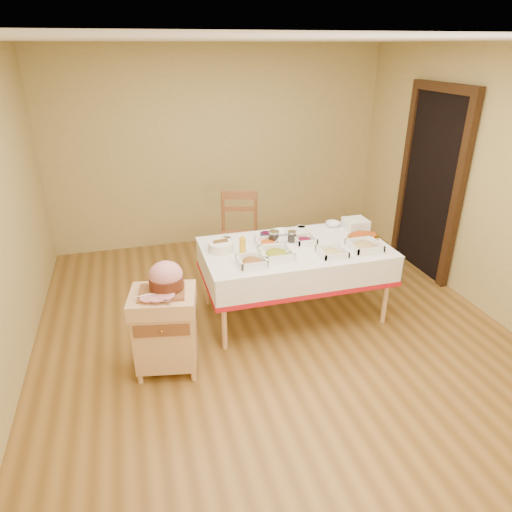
{
  "coord_description": "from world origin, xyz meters",
  "views": [
    {
      "loc": [
        -1.19,
        -3.56,
        2.57
      ],
      "look_at": [
        -0.13,
        0.2,
        0.76
      ],
      "focal_mm": 32.0,
      "sensor_mm": 36.0,
      "label": 1
    }
  ],
  "objects": [
    {
      "name": "bowl_small_imported",
      "position": [
        0.89,
        0.71,
        0.78
      ],
      "size": [
        0.2,
        0.2,
        0.05
      ],
      "primitive_type": "imported",
      "rotation": [
        0.0,
        0.0,
        0.36
      ],
      "color": "white",
      "rests_on": "dining_table"
    },
    {
      "name": "butcher_cart",
      "position": [
        -1.05,
        -0.27,
        0.43
      ],
      "size": [
        0.6,
        0.53,
        0.75
      ],
      "color": "#E4B37D",
      "rests_on": "ground"
    },
    {
      "name": "dining_chair",
      "position": [
        -0.02,
        1.31,
        0.52
      ],
      "size": [
        0.55,
        0.54,
        1.01
      ],
      "color": "brown",
      "rests_on": "ground"
    },
    {
      "name": "mustard_bottle",
      "position": [
        -0.24,
        0.28,
        0.85
      ],
      "size": [
        0.06,
        0.06,
        0.19
      ],
      "color": "gold",
      "rests_on": "dining_table"
    },
    {
      "name": "doorway",
      "position": [
        2.2,
        0.9,
        1.11
      ],
      "size": [
        0.09,
        1.1,
        2.2
      ],
      "color": "black",
      "rests_on": "ground"
    },
    {
      "name": "small_bowl_left",
      "position": [
        -0.33,
        0.59,
        0.79
      ],
      "size": [
        0.11,
        0.11,
        0.05
      ],
      "color": "white",
      "rests_on": "dining_table"
    },
    {
      "name": "serving_dish_f",
      "position": [
        0.42,
        0.36,
        0.79
      ],
      "size": [
        0.21,
        0.2,
        0.1
      ],
      "color": "white",
      "rests_on": "dining_table"
    },
    {
      "name": "serving_dish_b",
      "position": [
        0.04,
        0.11,
        0.8
      ],
      "size": [
        0.29,
        0.29,
        0.12
      ],
      "color": "white",
      "rests_on": "dining_table"
    },
    {
      "name": "bread_basket",
      "position": [
        -0.43,
        0.4,
        0.81
      ],
      "size": [
        0.24,
        0.24,
        0.11
      ],
      "color": "white",
      "rests_on": "dining_table"
    },
    {
      "name": "preserve_jar_left",
      "position": [
        0.12,
        0.42,
        0.82
      ],
      "size": [
        0.11,
        0.11,
        0.14
      ],
      "color": "silver",
      "rests_on": "dining_table"
    },
    {
      "name": "bowl_white_imported",
      "position": [
        0.27,
        0.65,
        0.78
      ],
      "size": [
        0.17,
        0.17,
        0.04
      ],
      "primitive_type": "imported",
      "rotation": [
        0.0,
        0.0,
        -0.05
      ],
      "color": "white",
      "rests_on": "dining_table"
    },
    {
      "name": "small_bowl_right",
      "position": [
        0.5,
        0.67,
        0.79
      ],
      "size": [
        0.1,
        0.1,
        0.05
      ],
      "color": "white",
      "rests_on": "dining_table"
    },
    {
      "name": "dining_table",
      "position": [
        0.3,
        0.3,
        0.6
      ],
      "size": [
        1.82,
        1.02,
        0.76
      ],
      "color": "#E4B37D",
      "rests_on": "ground"
    },
    {
      "name": "plate_stack",
      "position": [
        1.08,
        0.56,
        0.82
      ],
      "size": [
        0.23,
        0.23,
        0.11
      ],
      "color": "white",
      "rests_on": "dining_table"
    },
    {
      "name": "serving_dish_c",
      "position": [
        0.56,
        0.0,
        0.79
      ],
      "size": [
        0.25,
        0.25,
        0.1
      ],
      "color": "white",
      "rests_on": "dining_table"
    },
    {
      "name": "small_bowl_mid",
      "position": [
        0.09,
        0.6,
        0.79
      ],
      "size": [
        0.12,
        0.12,
        0.05
      ],
      "color": "#1B1F50",
      "rests_on": "dining_table"
    },
    {
      "name": "serving_dish_d",
      "position": [
        0.92,
        0.05,
        0.8
      ],
      "size": [
        0.29,
        0.29,
        0.11
      ],
      "color": "white",
      "rests_on": "dining_table"
    },
    {
      "name": "serving_dish_a",
      "position": [
        -0.22,
        0.02,
        0.79
      ],
      "size": [
        0.25,
        0.25,
        0.11
      ],
      "color": "white",
      "rests_on": "dining_table"
    },
    {
      "name": "serving_dish_e",
      "position": [
        0.04,
        0.38,
        0.79
      ],
      "size": [
        0.23,
        0.22,
        0.1
      ],
      "color": "white",
      "rests_on": "dining_table"
    },
    {
      "name": "brass_platter",
      "position": [
        1.04,
        0.3,
        0.78
      ],
      "size": [
        0.34,
        0.24,
        0.04
      ],
      "color": "#B39132",
      "rests_on": "dining_table"
    },
    {
      "name": "room_shell",
      "position": [
        0.0,
        0.0,
        1.3
      ],
      "size": [
        5.0,
        5.0,
        5.0
      ],
      "color": "olive",
      "rests_on": "ground"
    },
    {
      "name": "ham_on_board",
      "position": [
        -1.01,
        -0.24,
        0.86
      ],
      "size": [
        0.39,
        0.37,
        0.26
      ],
      "color": "brown",
      "rests_on": "butcher_cart"
    },
    {
      "name": "preserve_jar_right",
      "position": [
        0.31,
        0.42,
        0.81
      ],
      "size": [
        0.09,
        0.09,
        0.11
      ],
      "color": "silver",
      "rests_on": "dining_table"
    }
  ]
}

